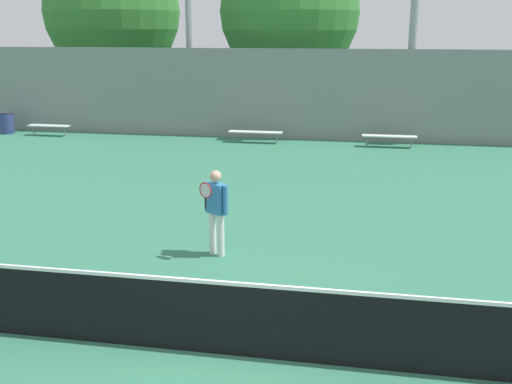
# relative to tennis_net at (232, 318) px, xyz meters

# --- Properties ---
(ground_plane) EXTENTS (100.00, 100.00, 0.00)m
(ground_plane) POSITION_rel_tennis_net_xyz_m (0.00, 0.00, -0.55)
(ground_plane) COLOR #337556
(tennis_net) EXTENTS (11.68, 0.09, 1.08)m
(tennis_net) POSITION_rel_tennis_net_xyz_m (0.00, 0.00, 0.00)
(tennis_net) COLOR black
(tennis_net) RESTS_ON ground_plane
(tennis_player) EXTENTS (0.55, 0.52, 1.70)m
(tennis_player) POSITION_rel_tennis_net_xyz_m (-1.12, 3.61, 0.43)
(tennis_player) COLOR silver
(tennis_player) RESTS_ON ground_plane
(bench_courtside_near) EXTENTS (1.74, 0.40, 0.44)m
(bench_courtside_near) POSITION_rel_tennis_net_xyz_m (-11.24, 15.49, -0.15)
(bench_courtside_near) COLOR white
(bench_courtside_near) RESTS_ON ground_plane
(bench_adjacent_court) EXTENTS (2.01, 0.40, 0.44)m
(bench_adjacent_court) POSITION_rel_tennis_net_xyz_m (2.54, 15.49, -0.15)
(bench_adjacent_court) COLOR white
(bench_adjacent_court) RESTS_ON ground_plane
(bench_by_gate) EXTENTS (2.09, 0.40, 0.44)m
(bench_by_gate) POSITION_rel_tennis_net_xyz_m (-2.55, 15.49, -0.15)
(bench_by_gate) COLOR white
(bench_by_gate) RESTS_ON ground_plane
(trash_bin) EXTENTS (0.60, 0.60, 0.91)m
(trash_bin) POSITION_rel_tennis_net_xyz_m (-13.27, 15.68, -0.09)
(trash_bin) COLOR navy
(trash_bin) RESTS_ON ground_plane
(back_fence) EXTENTS (34.42, 0.06, 3.55)m
(back_fence) POSITION_rel_tennis_net_xyz_m (0.00, 16.61, 1.23)
(back_fence) COLOR gray
(back_fence) RESTS_ON ground_plane
(tree_green_tall) EXTENTS (6.25, 6.25, 8.16)m
(tree_green_tall) POSITION_rel_tennis_net_xyz_m (-1.95, 20.67, 4.47)
(tree_green_tall) COLOR brown
(tree_green_tall) RESTS_ON ground_plane
(tree_dark_dense) EXTENTS (6.69, 6.69, 8.47)m
(tree_dark_dense) POSITION_rel_tennis_net_xyz_m (-11.03, 22.16, 4.57)
(tree_dark_dense) COLOR brown
(tree_dark_dense) RESTS_ON ground_plane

